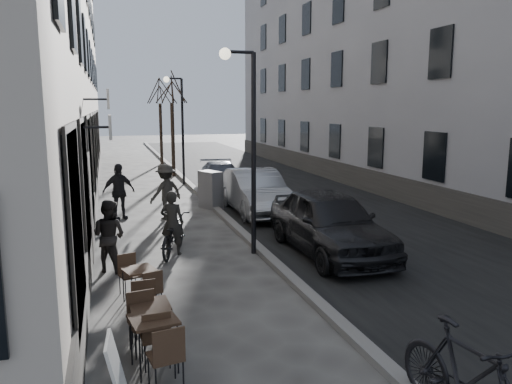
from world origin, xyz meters
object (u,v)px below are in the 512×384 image
streetlamp_near (247,130)px  tree_near (171,88)px  bistro_set_b (150,321)px  car_near (329,222)px  streetlamp_far (179,118)px  bistro_set_a (154,338)px  bistro_set_c (139,282)px  tree_far (160,91)px  pedestrian_far (119,192)px  moped (466,380)px  pedestrian_mid (166,192)px  pedestrian_near (109,236)px  car_mid (256,192)px  utility_cabinet (211,190)px  car_far (221,177)px  bicycle (173,235)px

streetlamp_near → tree_near: (0.07, 15.00, 1.50)m
bistro_set_b → car_near: (4.82, 3.89, 0.37)m
streetlamp_far → bistro_set_b: size_ratio=3.42×
bistro_set_a → bistro_set_c: (-0.04, 2.55, -0.05)m
tree_far → pedestrian_far: size_ratio=3.05×
tree_near → bistro_set_c: tree_near is taller
moped → pedestrian_far: bearing=98.7°
tree_far → moped: (0.45, -28.50, -4.03)m
bistro_set_b → moped: (3.32, -3.06, 0.18)m
pedestrian_far → tree_near: bearing=53.1°
bistro_set_c → pedestrian_mid: pedestrian_mid is taller
streetlamp_far → streetlamp_near: bearing=-90.0°
streetlamp_far → moped: size_ratio=2.43×
streetlamp_far → bistro_set_b: (-2.80, -16.44, -2.71)m
streetlamp_far → tree_far: bearing=89.5°
pedestrian_near → car_near: (5.39, -0.15, -0.01)m
tree_near → car_mid: tree_near is taller
pedestrian_near → tree_near: bearing=-68.3°
streetlamp_near → moped: bearing=-86.0°
pedestrian_near → utility_cabinet: bearing=-85.4°
tree_near → car_near: size_ratio=1.19×
car_far → bistro_set_a: bearing=-100.9°
tree_near → bistro_set_a: size_ratio=3.55×
streetlamp_far → pedestrian_mid: bearing=-101.6°
pedestrian_near → car_far: (4.85, 10.06, -0.20)m
streetlamp_near → car_far: bearing=81.3°
streetlamp_near → bicycle: size_ratio=2.66×
car_near → car_mid: 5.24m
bistro_set_c → pedestrian_far: pedestrian_far is taller
utility_cabinet → car_mid: size_ratio=0.30×
car_far → moped: (-0.96, -17.16, 0.00)m
bicycle → car_far: bearing=-88.3°
tree_far → pedestrian_mid: bearing=-95.5°
pedestrian_near → bistro_set_b: bearing=132.2°
tree_far → pedestrian_mid: 16.84m
moped → bistro_set_b: bearing=130.3°
bistro_set_c → pedestrian_near: 2.24m
bistro_set_a → bistro_set_c: 2.55m
utility_cabinet → car_near: 6.78m
streetlamp_near → tree_far: tree_far is taller
bicycle → tree_far: bearing=-73.7°
bistro_set_a → pedestrian_mid: bearing=72.5°
moped → car_near: bearing=70.7°
streetlamp_near → bistro_set_b: size_ratio=3.42×
pedestrian_mid → pedestrian_far: size_ratio=0.99×
tree_near → car_near: tree_near is taller
pedestrian_mid → bistro_set_a: bearing=53.6°
car_far → moped: bearing=-87.9°
bistro_set_a → pedestrian_far: size_ratio=0.86×
bistro_set_a → bistro_set_b: bearing=80.2°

